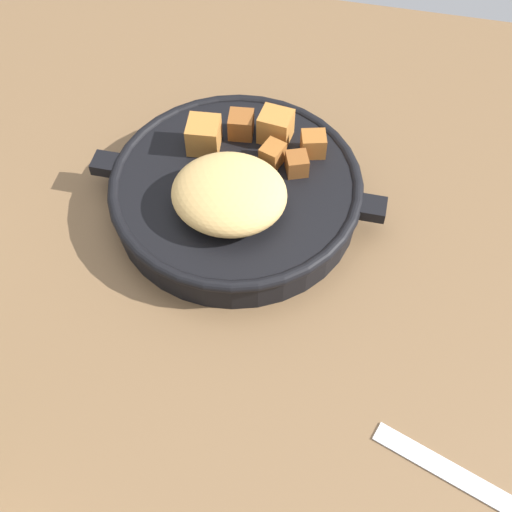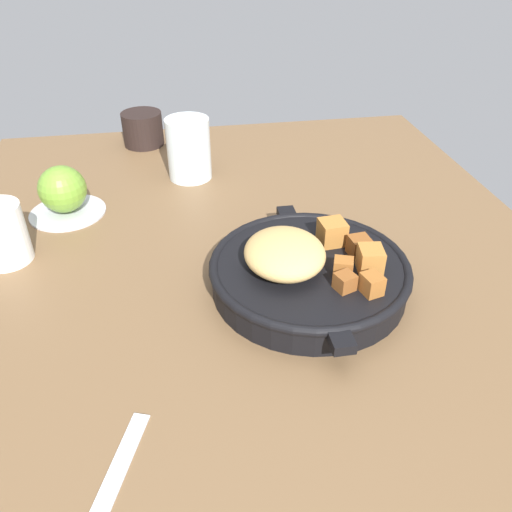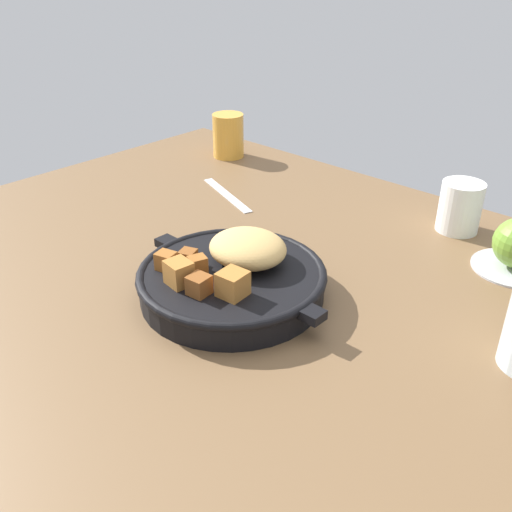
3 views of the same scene
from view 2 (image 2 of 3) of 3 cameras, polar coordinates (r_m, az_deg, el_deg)
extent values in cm
cube|color=brown|center=(64.07, 0.23, -5.47)|extent=(117.62, 85.89, 2.40)
cylinder|color=black|center=(64.04, 5.86, -2.19)|extent=(23.91, 23.91, 3.74)
torus|color=black|center=(63.12, 5.94, -1.05)|extent=(24.64, 24.64, 1.20)
cube|color=black|center=(73.97, 3.39, 4.66)|extent=(2.64, 2.40, 1.20)
cube|color=black|center=(53.68, 9.46, -9.40)|extent=(2.64, 2.40, 1.20)
ellipsoid|color=tan|center=(60.95, 3.19, 0.31)|extent=(10.60, 9.65, 4.03)
cube|color=brown|center=(64.82, 11.31, 1.07)|extent=(2.67, 2.70, 2.42)
cube|color=#A86B2D|center=(66.35, 8.40, 2.62)|extent=(3.39, 3.45, 3.11)
cube|color=#A86B2D|center=(62.02, 12.51, -0.41)|extent=(3.43, 3.14, 3.11)
cube|color=#935623|center=(58.85, 12.67, -3.04)|extent=(2.80, 2.60, 2.35)
cube|color=#935623|center=(60.89, 9.60, -1.26)|extent=(2.53, 2.74, 2.23)
cube|color=brown|center=(58.90, 9.78, -2.82)|extent=(2.61, 2.65, 2.01)
cylinder|color=#B7BABF|center=(85.42, -20.08, 4.64)|extent=(11.53, 11.53, 0.60)
sphere|color=olive|center=(83.68, -20.60, 6.93)|extent=(7.14, 7.14, 7.14)
cube|color=silver|center=(47.62, -16.47, -24.61)|extent=(17.09, 7.36, 0.36)
cylinder|color=white|center=(75.43, -26.37, 2.19)|extent=(6.62, 6.62, 8.11)
cylinder|color=silver|center=(90.29, -7.43, 11.65)|extent=(7.42, 7.42, 10.43)
cylinder|color=black|center=(106.25, -12.40, 13.56)|extent=(7.79, 7.79, 6.42)
camera|label=1|loc=(0.48, -57.27, 37.12)|focal=46.85mm
camera|label=3|loc=(1.11, 26.75, 32.09)|focal=39.81mm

